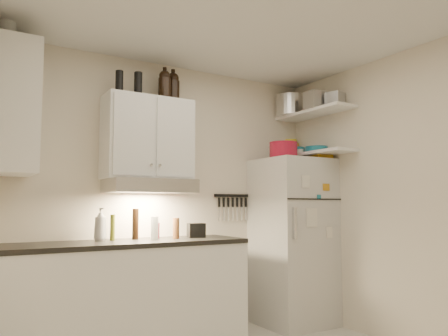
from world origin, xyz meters
TOP-DOWN VIEW (x-y plane):
  - ceiling at (0.00, 0.00)m, footprint 3.20×3.00m
  - back_wall at (0.00, 1.51)m, footprint 3.20×0.02m
  - right_wall at (1.61, 0.00)m, footprint 0.02×3.00m
  - base_cabinet at (-0.55, 1.20)m, footprint 2.10×0.60m
  - countertop at (-0.55, 1.20)m, footprint 2.10×0.62m
  - upper_cabinet at (-0.30, 1.33)m, footprint 0.80×0.33m
  - side_cabinet at (-1.44, 1.20)m, footprint 0.33×0.55m
  - range_hood at (-0.30, 1.27)m, footprint 0.76×0.46m
  - fridge at (1.25, 1.16)m, footprint 0.70×0.68m
  - shelf_hi at (1.45, 1.02)m, footprint 0.30×0.95m
  - shelf_lo at (1.45, 1.02)m, footprint 0.30×0.95m
  - knife_strip at (0.70, 1.49)m, footprint 0.42×0.02m
  - dutch_oven at (1.08, 1.10)m, footprint 0.32×0.32m
  - book_stack at (1.50, 1.00)m, footprint 0.23×0.26m
  - spice_jar at (1.35, 1.14)m, footprint 0.07×0.07m
  - stock_pot at (1.38, 1.33)m, footprint 0.35×0.35m
  - tin_a at (1.38, 0.93)m, footprint 0.20×0.18m
  - tin_b at (1.50, 0.76)m, footprint 0.19×0.19m
  - bowl_teal at (1.48, 1.40)m, footprint 0.24×0.24m
  - bowl_orange at (1.51, 1.50)m, footprint 0.19×0.19m
  - bowl_yellow at (1.51, 1.50)m, footprint 0.15×0.15m
  - plates at (1.45, 1.00)m, footprint 0.30×0.30m
  - growler_a at (-0.17, 1.27)m, footprint 0.15×0.15m
  - growler_b at (-0.04, 1.36)m, footprint 0.13×0.13m
  - thermos_a at (-0.42, 1.27)m, footprint 0.09×0.09m
  - thermos_b at (-0.60, 1.27)m, footprint 0.08×0.08m
  - side_jar at (-1.50, 1.18)m, footprint 0.13×0.13m
  - soap_bottle at (-0.72, 1.33)m, footprint 0.15×0.15m
  - pepper_mill at (-0.07, 1.20)m, footprint 0.07×0.07m
  - oil_bottle at (-0.62, 1.31)m, footprint 0.04×0.04m
  - vinegar_bottle at (-0.42, 1.31)m, footprint 0.07×0.07m
  - clear_bottle at (-0.28, 1.21)m, footprint 0.07×0.07m
  - red_jar at (-0.22, 1.32)m, footprint 0.08×0.08m
  - caddy at (0.15, 1.24)m, footprint 0.17×0.14m

SIDE VIEW (x-z plane):
  - base_cabinet at x=-0.55m, z-range 0.00..0.88m
  - fridge at x=1.25m, z-range 0.00..1.70m
  - countertop at x=-0.55m, z-range 0.88..0.92m
  - caddy at x=0.15m, z-range 0.92..1.05m
  - red_jar at x=-0.22m, z-range 0.92..1.06m
  - pepper_mill at x=-0.07m, z-range 0.92..1.11m
  - clear_bottle at x=-0.28m, z-range 0.92..1.12m
  - oil_bottle at x=-0.62m, z-range 0.92..1.14m
  - vinegar_bottle at x=-0.42m, z-range 0.92..1.19m
  - soap_bottle at x=-0.72m, z-range 0.92..1.23m
  - back_wall at x=0.00m, z-range 0.00..2.60m
  - right_wall at x=1.61m, z-range 0.00..2.60m
  - knife_strip at x=0.70m, z-range 1.31..1.33m
  - range_hood at x=-0.30m, z-range 1.33..1.45m
  - book_stack at x=1.50m, z-range 1.70..1.78m
  - spice_jar at x=1.35m, z-range 1.70..1.81m
  - shelf_lo at x=1.45m, z-range 1.75..1.77m
  - dutch_oven at x=1.08m, z-range 1.70..1.87m
  - plates at x=1.45m, z-range 1.77..1.83m
  - bowl_teal at x=1.48m, z-range 1.77..1.87m
  - upper_cabinet at x=-0.30m, z-range 1.45..2.20m
  - bowl_orange at x=1.51m, z-range 1.87..1.93m
  - side_cabinet at x=-1.44m, z-range 1.45..2.45m
  - bowl_yellow at x=1.51m, z-range 1.93..1.98m
  - shelf_hi at x=1.45m, z-range 2.19..2.22m
  - tin_b at x=1.50m, z-range 2.21..2.37m
  - thermos_b at x=-0.60m, z-range 2.20..2.40m
  - thermos_a at x=-0.42m, z-range 2.20..2.41m
  - tin_a at x=1.38m, z-range 2.21..2.40m
  - stock_pot at x=1.38m, z-range 2.21..2.44m
  - growler_a at x=-0.17m, z-range 2.20..2.48m
  - growler_b at x=-0.04m, z-range 2.20..2.50m
  - side_jar at x=-1.50m, z-range 2.45..2.62m
  - ceiling at x=0.00m, z-range 2.60..2.62m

